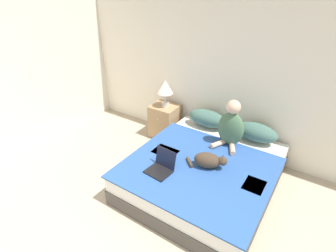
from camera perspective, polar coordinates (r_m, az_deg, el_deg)
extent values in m
cube|color=silver|center=(3.99, 13.14, 11.53)|extent=(6.13, 0.05, 2.55)
cube|color=silver|center=(4.46, -30.78, 10.02)|extent=(0.05, 4.49, 2.55)
cube|color=#4C4742|center=(3.63, 7.77, -11.23)|extent=(1.70, 1.97, 0.21)
cube|color=silver|center=(3.50, 8.00, -8.70)|extent=(1.67, 1.94, 0.20)
cube|color=#2D569E|center=(3.29, 6.58, -9.01)|extent=(1.75, 1.57, 0.02)
cube|color=#B2BC70|center=(3.17, 18.25, -12.16)|extent=(0.22, 0.27, 0.01)
cube|color=#B2BC70|center=(3.54, -0.58, -5.57)|extent=(0.32, 0.24, 0.01)
ellipsoid|color=#42665B|center=(4.12, 8.49, 1.67)|extent=(0.61, 0.30, 0.26)
ellipsoid|color=#42665B|center=(3.91, 18.56, -1.28)|extent=(0.61, 0.30, 0.26)
ellipsoid|color=#476B4C|center=(3.66, 13.48, -0.59)|extent=(0.36, 0.20, 0.49)
sphere|color=#DBB293|center=(3.51, 14.10, 4.04)|extent=(0.19, 0.19, 0.19)
cylinder|color=#DBB293|center=(3.69, 10.94, -3.79)|extent=(0.17, 0.26, 0.07)
cylinder|color=#DBB293|center=(3.64, 13.83, -4.70)|extent=(0.17, 0.26, 0.07)
ellipsoid|color=#473828|center=(3.25, 8.55, -7.38)|extent=(0.37, 0.28, 0.19)
sphere|color=#473828|center=(3.22, 11.79, -7.48)|extent=(0.11, 0.11, 0.11)
cone|color=#473828|center=(3.22, 11.93, -6.55)|extent=(0.05, 0.05, 0.05)
cone|color=#473828|center=(3.17, 11.82, -7.19)|extent=(0.05, 0.05, 0.05)
cylinder|color=#473828|center=(3.32, 4.74, -7.87)|extent=(0.16, 0.15, 0.04)
cube|color=black|center=(3.18, -2.13, -9.94)|extent=(0.31, 0.26, 0.02)
cube|color=black|center=(3.19, -0.50, -6.95)|extent=(0.29, 0.08, 0.23)
cube|color=tan|center=(4.55, -0.72, 1.10)|extent=(0.44, 0.40, 0.58)
sphere|color=tan|center=(4.34, -2.29, 1.48)|extent=(0.03, 0.03, 0.03)
cylinder|color=beige|center=(4.39, -0.58, 4.75)|extent=(0.12, 0.12, 0.07)
cylinder|color=beige|center=(4.34, -0.58, 6.17)|extent=(0.02, 0.02, 0.16)
cone|color=white|center=(4.27, -0.60, 8.53)|extent=(0.25, 0.25, 0.22)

